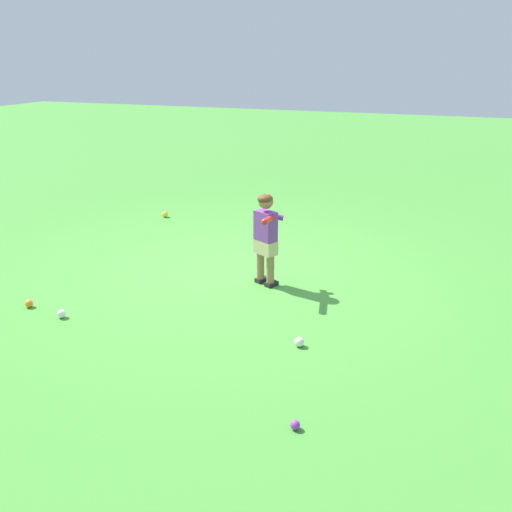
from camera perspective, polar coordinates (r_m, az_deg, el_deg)
name	(u,v)px	position (r m, az deg, el deg)	size (l,w,h in m)	color
ground_plane	(235,272)	(7.05, -2.15, -1.60)	(40.00, 40.00, 0.00)	#479338
child_batter	(266,231)	(6.45, 1.01, 2.49)	(0.33, 0.64, 1.08)	#232328
play_ball_by_bucket	(299,342)	(5.32, 4.34, -8.54)	(0.09, 0.09, 0.09)	white
play_ball_behind_batter	(165,214)	(9.51, -9.07, 4.13)	(0.10, 0.10, 0.10)	yellow
play_ball_near_batter	(62,314)	(6.17, -18.83, -5.48)	(0.09, 0.09, 0.09)	white
play_ball_midfield	(29,304)	(6.54, -21.70, -4.43)	(0.09, 0.09, 0.09)	orange
play_ball_center_lawn	(295,425)	(4.28, 3.93, -16.47)	(0.07, 0.07, 0.07)	purple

